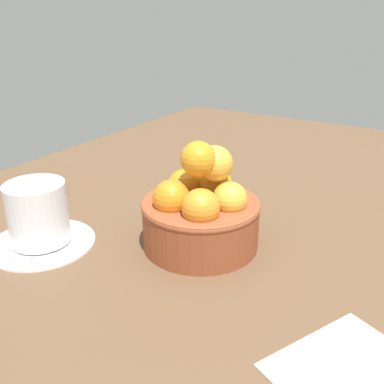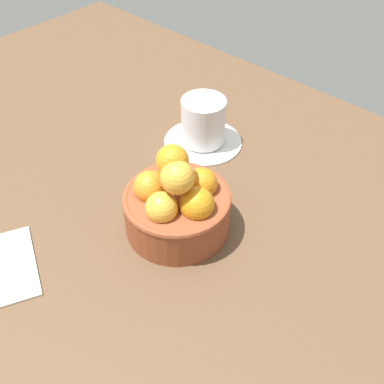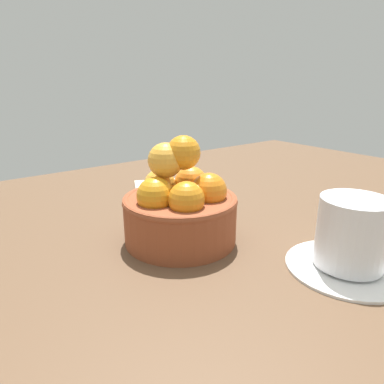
% 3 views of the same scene
% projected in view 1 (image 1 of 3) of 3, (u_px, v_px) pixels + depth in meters
% --- Properties ---
extents(ground_plane, '(1.42, 0.89, 0.05)m').
position_uv_depth(ground_plane, '(200.00, 261.00, 0.55)').
color(ground_plane, brown).
extents(terracotta_bowl, '(0.14, 0.14, 0.13)m').
position_uv_depth(terracotta_bowl, '(201.00, 211.00, 0.52)').
color(terracotta_bowl, brown).
rests_on(terracotta_bowl, ground_plane).
extents(coffee_cup, '(0.13, 0.13, 0.08)m').
position_uv_depth(coffee_cup, '(39.00, 219.00, 0.53)').
color(coffee_cup, white).
rests_on(coffee_cup, ground_plane).
extents(folded_napkin, '(0.15, 0.13, 0.01)m').
position_uv_depth(folded_napkin, '(348.00, 370.00, 0.35)').
color(folded_napkin, beige).
rests_on(folded_napkin, ground_plane).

